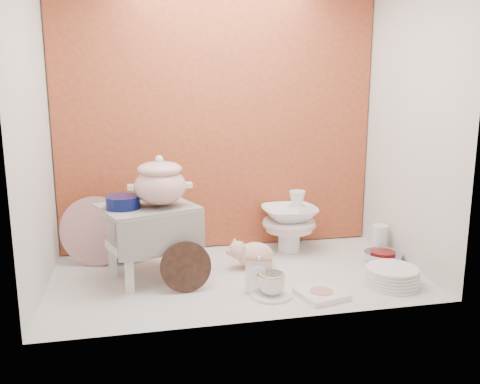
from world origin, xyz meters
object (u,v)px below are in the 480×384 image
object	(u,v)px
step_stool	(149,242)
soup_tureen	(160,181)
plush_pig	(255,254)
crystal_bowl	(383,258)
gold_rim_teacup	(271,283)
porcelain_tower	(289,221)
mantel_clock	(259,274)
dinner_plate_stack	(392,276)
blue_white_vase	(128,239)
floral_platter	(95,231)

from	to	relation	value
step_stool	soup_tureen	xyz separation A→B (m)	(0.06, -0.03, 0.30)
plush_pig	crystal_bowl	distance (m)	0.68
gold_rim_teacup	porcelain_tower	size ratio (longest dim) A/B	0.35
mantel_clock	gold_rim_teacup	size ratio (longest dim) A/B	1.41
plush_pig	dinner_plate_stack	bearing A→B (deg)	-14.47
step_stool	crystal_bowl	xyz separation A→B (m)	(1.21, -0.06, -0.15)
blue_white_vase	crystal_bowl	world-z (taller)	blue_white_vase
floral_platter	plush_pig	world-z (taller)	floral_platter
floral_platter	blue_white_vase	size ratio (longest dim) A/B	1.65
soup_tureen	crystal_bowl	size ratio (longest dim) A/B	1.43
porcelain_tower	mantel_clock	bearing A→B (deg)	-120.13
soup_tureen	plush_pig	bearing A→B (deg)	7.16
plush_pig	crystal_bowl	world-z (taller)	plush_pig
floral_platter	crystal_bowl	world-z (taller)	floral_platter
mantel_clock	dinner_plate_stack	distance (m)	0.64
dinner_plate_stack	porcelain_tower	size ratio (longest dim) A/B	0.75
soup_tureen	gold_rim_teacup	size ratio (longest dim) A/B	2.29
step_stool	floral_platter	distance (m)	0.36
soup_tureen	gold_rim_teacup	distance (m)	0.70
plush_pig	step_stool	bearing A→B (deg)	-159.19
step_stool	crystal_bowl	distance (m)	1.22
mantel_clock	crystal_bowl	size ratio (longest dim) A/B	0.88
floral_platter	blue_white_vase	world-z (taller)	floral_platter
mantel_clock	crystal_bowl	xyz separation A→B (m)	(0.74, 0.23, -0.06)
step_stool	porcelain_tower	distance (m)	0.83
soup_tureen	mantel_clock	size ratio (longest dim) A/B	1.63
gold_rim_teacup	dinner_plate_stack	xyz separation A→B (m)	(0.59, 0.00, -0.02)
soup_tureen	floral_platter	size ratio (longest dim) A/B	0.78
gold_rim_teacup	crystal_bowl	distance (m)	0.75
soup_tureen	plush_pig	size ratio (longest dim) A/B	1.17
porcelain_tower	step_stool	bearing A→B (deg)	-162.72
step_stool	floral_platter	size ratio (longest dim) A/B	1.15
gold_rim_teacup	dinner_plate_stack	size ratio (longest dim) A/B	0.47
step_stool	plush_pig	xyz separation A→B (m)	(0.54, 0.03, -0.11)
soup_tureen	floral_platter	bearing A→B (deg)	140.26
mantel_clock	porcelain_tower	size ratio (longest dim) A/B	0.50
soup_tureen	plush_pig	xyz separation A→B (m)	(0.47, 0.06, -0.41)
floral_platter	mantel_clock	world-z (taller)	floral_platter
step_stool	dinner_plate_stack	size ratio (longest dim) A/B	1.61
blue_white_vase	plush_pig	bearing A→B (deg)	-23.00
crystal_bowl	dinner_plate_stack	bearing A→B (deg)	-109.81
mantel_clock	plush_pig	bearing A→B (deg)	99.60
step_stool	dinner_plate_stack	xyz separation A→B (m)	(1.11, -0.34, -0.14)
soup_tureen	dinner_plate_stack	world-z (taller)	soup_tureen
blue_white_vase	mantel_clock	bearing A→B (deg)	-45.39
soup_tureen	crystal_bowl	world-z (taller)	soup_tureen
dinner_plate_stack	crystal_bowl	distance (m)	0.30
step_stool	mantel_clock	distance (m)	0.57
blue_white_vase	porcelain_tower	distance (m)	0.90
floral_platter	mantel_clock	xyz separation A→B (m)	(0.75, -0.53, -0.10)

